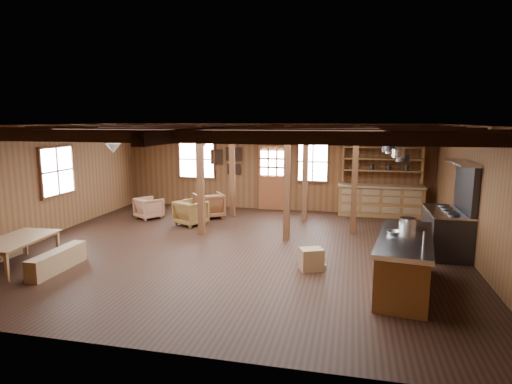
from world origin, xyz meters
TOP-DOWN VIEW (x-y plane):
  - room at (0.00, 0.00)m, footprint 10.04×9.04m
  - ceiling_joists at (0.00, 0.18)m, footprint 9.80×8.82m
  - timber_posts at (0.52, 2.08)m, footprint 3.95×2.35m
  - back_door at (0.00, 4.45)m, footprint 1.02×0.08m
  - window_back_left at (-2.60, 4.46)m, footprint 1.32×0.06m
  - window_back_right at (1.30, 4.46)m, footprint 1.02×0.06m
  - window_left at (-4.96, 0.50)m, footprint 0.14×1.24m
  - notice_boards at (-1.50, 4.46)m, footprint 1.08×0.03m
  - back_counter at (3.40, 4.20)m, footprint 2.55×0.60m
  - pendant_lamps at (-2.25, 1.00)m, footprint 1.86×2.36m
  - pot_rack at (3.38, 0.31)m, footprint 0.40×3.00m
  - kitchen_island at (3.46, -1.63)m, footprint 1.23×2.60m
  - step_stool at (1.81, -1.05)m, footprint 0.59×0.51m
  - commercial_range at (4.65, 0.66)m, footprint 0.85×1.65m
  - dining_table at (-3.90, -2.18)m, footprint 1.03×1.72m
  - bench_aisle at (-3.02, -2.18)m, footprint 0.28×1.48m
  - armchair_a at (-1.64, 2.85)m, footprint 1.13×1.13m
  - armchair_b at (-1.84, 1.90)m, footprint 1.00×1.01m
  - armchair_c at (-3.36, 2.36)m, footprint 0.95×0.95m
  - counter_pot at (3.57, -0.96)m, footprint 0.30×0.30m
  - bowl at (3.27, -1.50)m, footprint 0.24×0.24m

SIDE VIEW (x-z plane):
  - bench_aisle at x=-3.02m, z-range 0.00..0.41m
  - step_stool at x=1.81m, z-range 0.00..0.43m
  - dining_table at x=-3.90m, z-range 0.00..0.59m
  - armchair_c at x=-3.36m, z-range 0.00..0.63m
  - armchair_b at x=-1.84m, z-range 0.00..0.69m
  - armchair_a at x=-1.64m, z-range 0.00..0.75m
  - kitchen_island at x=3.46m, z-range -0.12..1.08m
  - back_counter at x=3.40m, z-range -0.62..1.83m
  - commercial_range at x=4.65m, z-range -0.37..1.67m
  - back_door at x=0.00m, z-range -0.19..1.96m
  - bowl at x=3.27m, z-range 0.94..1.00m
  - counter_pot at x=3.57m, z-range 0.94..1.12m
  - room at x=0.00m, z-range -0.02..2.82m
  - timber_posts at x=0.52m, z-range 0.00..2.80m
  - window_back_left at x=-2.60m, z-range 0.94..2.26m
  - window_back_right at x=1.30m, z-range 0.94..2.26m
  - window_left at x=-4.96m, z-range 0.94..2.26m
  - notice_boards at x=-1.50m, z-range 1.19..2.09m
  - pendant_lamps at x=-2.25m, z-range 1.92..2.58m
  - pot_rack at x=3.38m, z-range 2.05..2.50m
  - ceiling_joists at x=0.00m, z-range 2.59..2.77m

